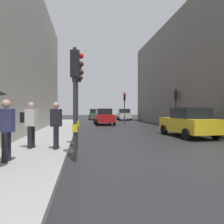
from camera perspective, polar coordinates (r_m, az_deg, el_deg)
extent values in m
plane|color=#28282B|center=(8.32, 21.68, -10.81)|extent=(120.00, 120.00, 0.00)
cube|color=#A8A5A0|center=(13.32, -15.69, -6.13)|extent=(2.59, 40.00, 0.16)
cylinder|color=#2D2D2D|center=(9.12, -9.24, 2.02)|extent=(0.12, 0.12, 3.73)
cube|color=black|center=(9.25, -9.26, 10.38)|extent=(0.37, 0.35, 0.84)
cube|color=yellow|center=(9.14, -9.23, -3.11)|extent=(0.23, 0.25, 0.24)
sphere|color=red|center=(9.22, -8.18, 12.07)|extent=(0.18, 0.18, 0.18)
sphere|color=#2D231E|center=(9.17, -8.18, 10.48)|extent=(0.18, 0.18, 0.18)
sphere|color=#2D231E|center=(9.13, -8.18, 8.87)|extent=(0.18, 0.18, 0.18)
cylinder|color=#2D2D2D|center=(26.08, 3.29, 1.07)|extent=(0.12, 0.12, 3.69)
cube|color=black|center=(26.12, 3.30, 3.98)|extent=(0.26, 0.31, 0.84)
cube|color=yellow|center=(26.09, 3.29, -0.67)|extent=(0.21, 0.17, 0.24)
sphere|color=red|center=(25.95, 3.36, 4.58)|extent=(0.18, 0.18, 0.18)
sphere|color=#2D231E|center=(25.94, 3.36, 4.01)|extent=(0.18, 0.18, 0.18)
sphere|color=#2D231E|center=(25.92, 3.35, 3.43)|extent=(0.18, 0.18, 0.18)
cylinder|color=#2D2D2D|center=(20.28, 16.31, 0.85)|extent=(0.12, 0.12, 3.46)
cube|color=black|center=(20.32, 16.32, 4.26)|extent=(0.33, 0.36, 0.84)
cube|color=yellow|center=(20.29, 16.31, -1.07)|extent=(0.24, 0.22, 0.24)
sphere|color=red|center=(20.15, 16.36, 5.03)|extent=(0.18, 0.18, 0.18)
sphere|color=#2D231E|center=(20.13, 16.36, 4.30)|extent=(0.18, 0.18, 0.18)
sphere|color=#2D231E|center=(20.12, 16.36, 3.56)|extent=(0.18, 0.18, 0.18)
cylinder|color=#2D2D2D|center=(7.04, -9.68, 1.98)|extent=(0.12, 0.12, 3.62)
cube|color=black|center=(7.19, -9.70, 12.32)|extent=(0.30, 0.24, 0.84)
cube|color=yellow|center=(7.06, -9.67, -4.21)|extent=(0.16, 0.20, 0.24)
sphere|color=red|center=(7.24, -8.16, 14.34)|extent=(0.18, 0.18, 0.18)
sphere|color=#2D231E|center=(7.19, -8.15, 12.32)|extent=(0.18, 0.18, 0.18)
sphere|color=#2D231E|center=(7.14, -8.15, 10.28)|extent=(0.18, 0.18, 0.18)
cube|color=#2D6038|center=(36.69, -4.56, -0.81)|extent=(1.94, 4.26, 0.80)
cube|color=black|center=(36.93, -4.57, 0.31)|extent=(1.67, 2.05, 0.64)
cylinder|color=black|center=(35.38, -3.05, -1.51)|extent=(0.24, 0.65, 0.64)
cylinder|color=black|center=(35.35, -5.97, -1.52)|extent=(0.24, 0.65, 0.64)
cylinder|color=black|center=(38.08, -3.24, -1.36)|extent=(0.24, 0.65, 0.64)
cylinder|color=black|center=(38.04, -5.95, -1.37)|extent=(0.24, 0.65, 0.64)
cube|color=yellow|center=(13.92, 19.24, -3.21)|extent=(2.10, 4.32, 0.80)
cube|color=black|center=(13.68, 19.79, -0.26)|extent=(1.74, 2.11, 0.64)
cylinder|color=black|center=(14.71, 13.48, -4.55)|extent=(0.27, 0.65, 0.64)
cylinder|color=black|center=(15.57, 19.49, -4.28)|extent=(0.27, 0.65, 0.64)
cylinder|color=black|center=(12.34, 18.90, -5.56)|extent=(0.27, 0.65, 0.64)
cylinder|color=black|center=(13.35, 25.58, -5.12)|extent=(0.27, 0.65, 0.64)
cube|color=silver|center=(33.97, 3.12, -0.93)|extent=(2.03, 4.29, 0.80)
cube|color=black|center=(33.71, 3.18, 0.28)|extent=(1.71, 2.08, 0.64)
cylinder|color=black|center=(35.21, 1.37, -1.52)|extent=(0.25, 0.65, 0.64)
cylinder|color=black|center=(35.45, 4.27, -1.51)|extent=(0.25, 0.65, 0.64)
cylinder|color=black|center=(32.53, 1.87, -1.70)|extent=(0.25, 0.65, 0.64)
cylinder|color=black|center=(32.78, 5.00, -1.68)|extent=(0.25, 0.65, 0.64)
cube|color=red|center=(23.77, -2.10, -1.60)|extent=(1.92, 4.25, 0.80)
cube|color=black|center=(24.00, -2.18, 0.14)|extent=(1.66, 2.05, 0.64)
cylinder|color=black|center=(22.59, 0.61, -2.73)|extent=(0.24, 0.65, 0.64)
cylinder|color=black|center=(22.34, -3.95, -2.77)|extent=(0.24, 0.65, 0.64)
cylinder|color=black|center=(25.25, -0.46, -2.37)|extent=(0.24, 0.65, 0.64)
cylinder|color=black|center=(25.03, -4.54, -2.40)|extent=(0.24, 0.65, 0.64)
cylinder|color=black|center=(9.06, -20.05, -6.12)|extent=(0.16, 0.16, 0.85)
cylinder|color=black|center=(8.90, -20.77, -6.25)|extent=(0.16, 0.16, 0.85)
cube|color=silver|center=(8.93, -20.42, -1.36)|extent=(0.47, 0.39, 0.66)
sphere|color=tan|center=(8.92, -20.44, 1.65)|extent=(0.24, 0.24, 0.24)
cube|color=black|center=(9.10, -21.99, -1.33)|extent=(0.29, 0.33, 0.40)
cylinder|color=black|center=(7.05, -25.57, -8.08)|extent=(0.16, 0.16, 0.85)
cylinder|color=black|center=(6.87, -26.31, -8.31)|extent=(0.16, 0.16, 0.85)
cube|color=navy|center=(6.88, -25.97, -1.97)|extent=(0.43, 0.31, 0.66)
sphere|color=tan|center=(6.88, -25.99, 1.95)|extent=(0.24, 0.24, 0.24)
cylinder|color=black|center=(8.60, -14.30, -6.47)|extent=(0.16, 0.16, 0.85)
cylinder|color=black|center=(8.40, -14.56, -6.63)|extent=(0.16, 0.16, 0.85)
cube|color=black|center=(8.44, -14.45, -1.46)|extent=(0.42, 0.29, 0.66)
sphere|color=tan|center=(8.43, -14.45, 1.74)|extent=(0.24, 0.24, 0.24)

